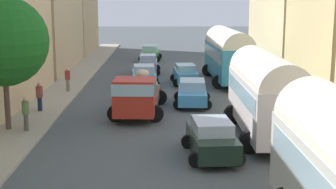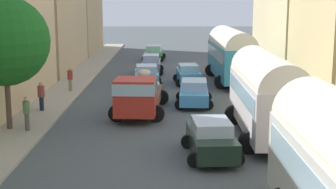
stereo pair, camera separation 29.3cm
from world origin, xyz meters
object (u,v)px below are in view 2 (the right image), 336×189
(pedestrian_0, at_px, (70,78))
(pedestrian_2, at_px, (41,95))
(car_2, at_px, (154,53))
(car_4, at_px, (193,93))
(car_0, at_px, (146,76))
(car_3, at_px, (211,138))
(pedestrian_1, at_px, (26,112))
(cargo_truck_0, at_px, (139,94))
(car_5, at_px, (188,74))
(parked_bus_2, at_px, (230,53))
(car_1, at_px, (151,64))
(parked_bus_1, at_px, (266,91))

(pedestrian_0, height_order, pedestrian_2, pedestrian_2)
(car_2, relative_size, car_4, 1.04)
(car_0, xyz_separation_m, car_3, (3.38, -16.46, -0.01))
(car_0, height_order, pedestrian_1, pedestrian_1)
(pedestrian_0, bearing_deg, car_3, -58.65)
(cargo_truck_0, bearing_deg, car_3, -65.05)
(pedestrian_1, xyz_separation_m, pedestrian_2, (-0.36, 4.34, -0.02))
(car_3, relative_size, pedestrian_1, 2.31)
(car_5, height_order, pedestrian_0, pedestrian_0)
(car_2, bearing_deg, car_0, -90.50)
(cargo_truck_0, relative_size, pedestrian_1, 4.11)
(parked_bus_2, bearing_deg, car_1, 145.97)
(parked_bus_2, distance_m, pedestrian_2, 16.07)
(car_0, relative_size, car_4, 0.92)
(cargo_truck_0, relative_size, car_4, 1.83)
(car_1, relative_size, car_3, 0.93)
(car_0, height_order, car_1, car_1)
(parked_bus_2, relative_size, car_2, 2.26)
(parked_bus_2, height_order, car_5, parked_bus_2)
(car_5, bearing_deg, pedestrian_0, -157.07)
(car_4, bearing_deg, parked_bus_2, 68.79)
(cargo_truck_0, xyz_separation_m, car_5, (3.16, 10.20, -0.46))
(car_2, bearing_deg, parked_bus_1, -78.24)
(parked_bus_1, distance_m, car_2, 29.67)
(parked_bus_1, xyz_separation_m, car_4, (-3.00, 7.10, -1.44))
(cargo_truck_0, distance_m, pedestrian_1, 6.41)
(parked_bus_1, xyz_separation_m, cargo_truck_0, (-6.22, 4.38, -0.99))
(car_1, bearing_deg, pedestrian_2, -111.57)
(car_3, bearing_deg, car_4, 91.18)
(cargo_truck_0, relative_size, car_5, 1.86)
(car_0, xyz_separation_m, car_5, (3.12, 1.09, -0.04))
(parked_bus_1, xyz_separation_m, pedestrian_0, (-11.35, 11.07, -1.20))
(pedestrian_0, bearing_deg, car_0, 25.05)
(parked_bus_1, bearing_deg, pedestrian_0, 135.71)
(car_5, relative_size, pedestrian_0, 2.24)
(car_2, bearing_deg, car_1, -90.02)
(parked_bus_1, bearing_deg, car_3, -133.30)
(parked_bus_2, relative_size, pedestrian_0, 5.36)
(cargo_truck_0, xyz_separation_m, pedestrian_0, (-5.14, 6.69, -0.22))
(car_4, xyz_separation_m, pedestrian_0, (-8.35, 3.97, 0.23))
(car_5, distance_m, pedestrian_1, 16.20)
(pedestrian_2, bearing_deg, parked_bus_1, -23.25)
(cargo_truck_0, xyz_separation_m, car_0, (0.04, 9.11, -0.42))
(car_0, bearing_deg, car_4, -63.61)
(cargo_truck_0, height_order, car_3, cargo_truck_0)
(pedestrian_1, bearing_deg, cargo_truck_0, 34.47)
(car_0, height_order, pedestrian_2, pedestrian_2)
(cargo_truck_0, bearing_deg, car_1, 89.36)
(parked_bus_1, xyz_separation_m, pedestrian_2, (-11.86, 5.10, -1.21))
(pedestrian_1, bearing_deg, car_4, 36.78)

